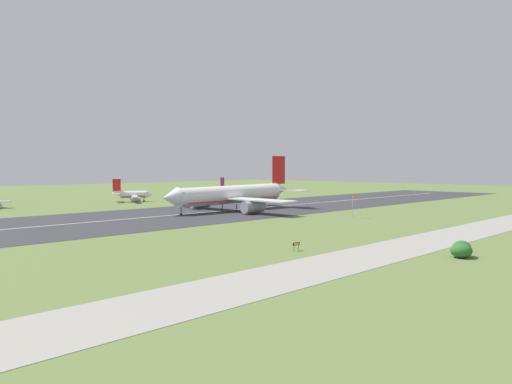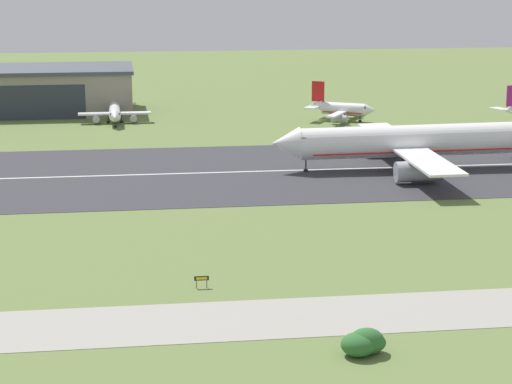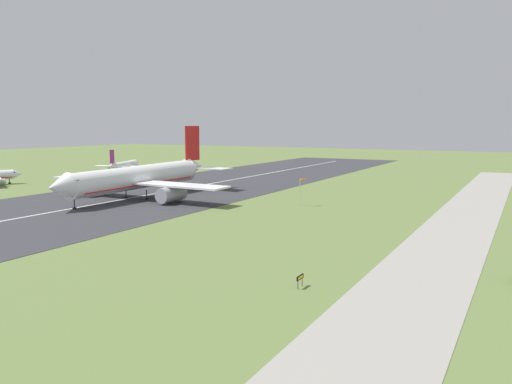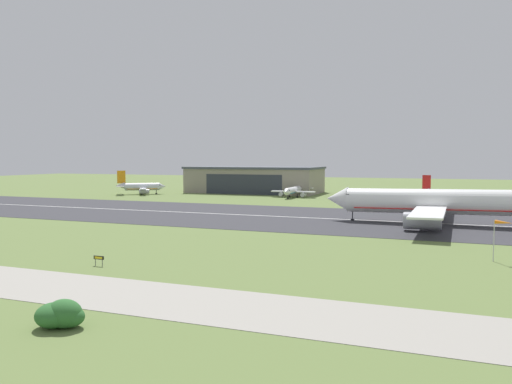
{
  "view_description": "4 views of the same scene",
  "coord_description": "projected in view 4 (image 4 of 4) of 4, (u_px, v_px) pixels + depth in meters",
  "views": [
    {
      "loc": [
        -76.58,
        -7.7,
        14.33
      ],
      "look_at": [
        7.74,
        74.26,
        8.36
      ],
      "focal_mm": 35.0,
      "sensor_mm": 36.0,
      "label": 1
    },
    {
      "loc": [
        -20.68,
        -64.46,
        36.58
      ],
      "look_at": [
        -1.7,
        68.98,
        6.05
      ],
      "focal_mm": 70.0,
      "sensor_mm": 36.0,
      "label": 2
    },
    {
      "loc": [
        -61.44,
        24.2,
        18.14
      ],
      "look_at": [
        10.39,
        63.79,
        7.24
      ],
      "focal_mm": 35.0,
      "sensor_mm": 36.0,
      "label": 3
    },
    {
      "loc": [
        34.77,
        -11.56,
        15.42
      ],
      "look_at": [
        -2.67,
        86.32,
        8.23
      ],
      "focal_mm": 35.0,
      "sensor_mm": 36.0,
      "label": 4
    }
  ],
  "objects": [
    {
      "name": "airplane_parked_east",
      "position": [
        294.0,
        190.0,
        194.47
      ],
      "size": [
        17.27,
        22.56,
        8.63
      ],
      "color": "white",
      "rests_on": "ground_plane"
    },
    {
      "name": "runway_sign",
      "position": [
        99.0,
        258.0,
        71.16
      ],
      "size": [
        1.71,
        0.13,
        1.44
      ],
      "color": "#4C4C51",
      "rests_on": "ground_plane"
    },
    {
      "name": "windsock_pole",
      "position": [
        503.0,
        225.0,
        72.99
      ],
      "size": [
        2.54,
        1.58,
        6.27
      ],
      "color": "#B7B7BC",
      "rests_on": "ground_plane"
    },
    {
      "name": "shrub_clump",
      "position": [
        61.0,
        315.0,
        45.29
      ],
      "size": [
        4.55,
        3.39,
        2.6
      ],
      "color": "#2D662D",
      "rests_on": "ground_plane"
    },
    {
      "name": "taxiway_road",
      "position": [
        116.0,
        293.0,
        56.63
      ],
      "size": [
        305.8,
        12.22,
        0.05
      ],
      "primitive_type": "cube",
      "color": "gray",
      "rests_on": "ground_plane"
    },
    {
      "name": "runway_centreline",
      "position": [
        301.0,
        217.0,
        128.65
      ],
      "size": [
        366.96,
        0.7,
        0.01
      ],
      "primitive_type": "cube",
      "color": "silver",
      "rests_on": "runway_strip"
    },
    {
      "name": "airplane_parked_west",
      "position": [
        443.0,
        195.0,
        170.13
      ],
      "size": [
        17.78,
        21.12,
        9.39
      ],
      "color": "white",
      "rests_on": "ground_plane"
    },
    {
      "name": "runway_strip",
      "position": [
        301.0,
        218.0,
        128.65
      ],
      "size": [
        407.74,
        53.42,
        0.06
      ],
      "primitive_type": "cube",
      "color": "#333338",
      "rests_on": "ground_plane"
    },
    {
      "name": "airplane_landing",
      "position": [
        438.0,
        203.0,
        114.78
      ],
      "size": [
        53.43,
        53.51,
        18.11
      ],
      "color": "white",
      "rests_on": "ground_plane"
    },
    {
      "name": "hangar_building",
      "position": [
        255.0,
        180.0,
        222.07
      ],
      "size": [
        58.2,
        28.22,
        11.5
      ],
      "color": "gray",
      "rests_on": "ground_plane"
    },
    {
      "name": "airplane_parked_centre",
      "position": [
        141.0,
        187.0,
        210.77
      ],
      "size": [
        21.06,
        19.75,
        10.09
      ],
      "color": "silver",
      "rests_on": "ground_plane"
    },
    {
      "name": "ground_plane",
      "position": [
        202.0,
        259.0,
        76.43
      ],
      "size": [
        647.74,
        647.74,
        0.0
      ],
      "primitive_type": "plane",
      "color": "olive"
    }
  ]
}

